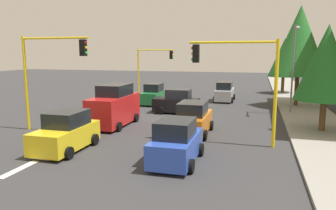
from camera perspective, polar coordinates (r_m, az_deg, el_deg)
The scene contains 17 objects.
ground_plane at distance 24.67m, azimuth -0.31°, elevation -2.24°, with size 120.00×120.00×0.00m, color #353538.
sidewalk_kerb at distance 28.93m, azimuth 23.04°, elevation -1.13°, with size 80.00×4.00×0.15m, color gray.
lane_arrow_near at distance 15.94m, azimuth -22.86°, elevation -9.38°, with size 2.40×1.10×1.10m.
traffic_signal_far_right at distance 39.24m, azimuth -2.69°, elevation 7.59°, with size 0.36×4.59×5.35m.
traffic_signal_near_right at distance 21.23m, azimuth -20.15°, elevation 6.67°, with size 0.36×4.59×5.90m.
traffic_signal_near_left at distance 17.31m, azimuth 12.51°, elevation 5.85°, with size 0.36×4.59×5.56m.
street_lamp_curbside at distance 27.00m, azimuth 21.23°, elevation 7.43°, with size 2.15×0.28×7.00m.
tree_roadside_far at distance 41.37m, azimuth 19.73°, elevation 7.83°, with size 3.61×3.61×6.57m.
tree_roadside_near at distance 21.62m, azimuth 26.09°, elevation 6.68°, with size 3.60×3.60×6.56m.
tree_roadside_mid at distance 31.46m, azimuth 22.10°, elevation 10.41°, with size 4.91×4.91×9.00m.
delivery_van_red at distance 22.17m, azimuth -9.44°, elevation -0.29°, with size 4.80×2.22×2.77m.
car_black at distance 26.34m, azimuth 1.54°, elevation 0.47°, with size 1.96×3.63×1.98m.
car_silver at distance 33.56m, azimuth 9.90°, elevation 2.22°, with size 4.19×1.94×1.98m.
car_orange at distance 19.65m, azimuth 4.41°, elevation -2.55°, with size 4.11×2.07×1.98m.
car_yellow at distance 17.19m, azimuth -17.48°, elevation -4.66°, with size 3.98×2.10×1.98m.
car_green at distance 31.01m, azimuth -2.58°, elevation 1.78°, with size 3.65×1.95×1.98m.
car_blue at distance 14.59m, azimuth 1.44°, elevation -6.67°, with size 3.86×2.05×1.98m.
Camera 1 is at (23.26, 6.60, 4.88)m, focal length 34.70 mm.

